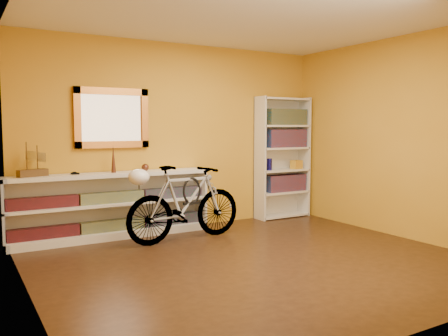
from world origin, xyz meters
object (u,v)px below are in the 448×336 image
helmet (139,177)px  bookcase (283,158)px  console_unit (112,206)px  bicycle (185,203)px

helmet → bookcase: bearing=14.3°
console_unit → bookcase: bearing=0.5°
console_unit → bicycle: 0.97m
bookcase → helmet: 2.71m
bookcase → helmet: bookcase is taller
bookcase → helmet: (-2.62, -0.67, -0.10)m
console_unit → bicycle: bearing=-37.8°
bookcase → bicycle: 2.14m
bicycle → helmet: size_ratio=6.45×
bookcase → helmet: size_ratio=7.49×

